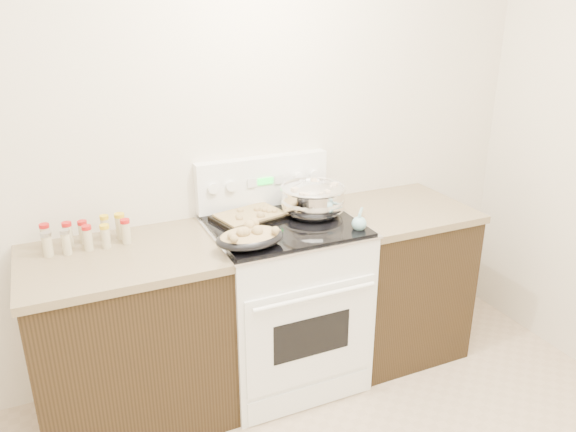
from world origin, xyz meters
TOP-DOWN VIEW (x-y plane):
  - room_shell at (0.00, 0.00)m, footprint 4.10×3.60m
  - counter_left at (-0.48, 1.43)m, footprint 0.93×0.67m
  - counter_right at (1.08, 1.43)m, footprint 0.73×0.67m
  - kitchen_range at (0.35, 1.42)m, footprint 0.78×0.73m
  - mixing_bowl at (0.54, 1.47)m, footprint 0.37×0.37m
  - roasting_pan at (0.08, 1.22)m, footprint 0.33×0.24m
  - baking_sheet at (0.22, 1.54)m, footprint 0.41×0.33m
  - wooden_spoon at (0.15, 1.36)m, footprint 0.19×0.21m
  - blue_ladle at (0.67, 1.20)m, footprint 0.18×0.23m
  - spice_jars at (-0.61, 1.59)m, footprint 0.40×0.15m

SIDE VIEW (x-z plane):
  - counter_left at x=-0.48m, z-range 0.00..0.92m
  - counter_right at x=1.08m, z-range 0.00..0.92m
  - kitchen_range at x=0.35m, z-range -0.12..1.10m
  - wooden_spoon at x=0.15m, z-range 0.93..0.98m
  - baking_sheet at x=0.22m, z-range 0.93..0.99m
  - blue_ladle at x=0.67m, z-range 0.93..1.02m
  - spice_jars at x=-0.61m, z-range 0.92..1.05m
  - roasting_pan at x=0.08m, z-range 0.93..1.05m
  - mixing_bowl at x=0.54m, z-range 0.92..1.13m
  - room_shell at x=0.00m, z-range 0.33..3.08m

